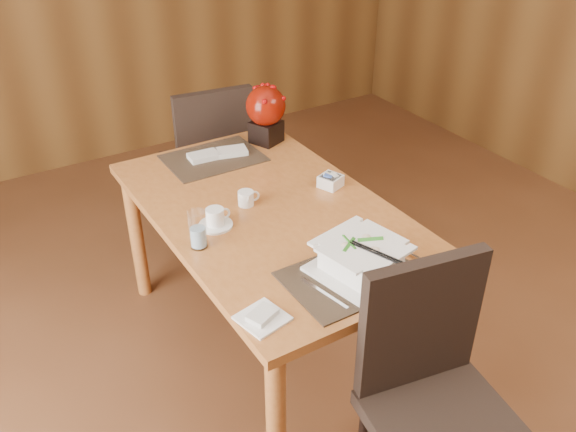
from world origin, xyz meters
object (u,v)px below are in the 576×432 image
soup_setting (361,259)px  creamer_jug (246,198)px  sugar_caddy (331,181)px  dining_table (271,228)px  bread_plate (262,318)px  berry_decor (266,111)px  near_chair (434,387)px  coffee_cup (215,219)px  water_glass (198,229)px  far_chair (210,156)px

soup_setting → creamer_jug: soup_setting is taller
soup_setting → sugar_caddy: bearing=53.2°
dining_table → creamer_jug: (-0.07, 0.08, 0.13)m
dining_table → creamer_jug: creamer_jug is taller
dining_table → bread_plate: bearing=-122.6°
soup_setting → bread_plate: size_ratio=2.50×
dining_table → bread_plate: bread_plate is taller
berry_decor → near_chair: berry_decor is taller
soup_setting → berry_decor: bearing=65.4°
creamer_jug → bread_plate: bearing=-105.2°
bread_plate → soup_setting: bearing=4.5°
sugar_caddy → berry_decor: size_ratio=0.30×
coffee_cup → creamer_jug: (0.18, 0.08, -0.00)m
dining_table → sugar_caddy: bearing=4.8°
coffee_cup → berry_decor: bearing=45.7°
near_chair → dining_table: bearing=103.2°
coffee_cup → creamer_jug: bearing=24.2°
water_glass → near_chair: near_chair is taller
near_chair → creamer_jug: bearing=106.9°
dining_table → soup_setting: bearing=-84.9°
coffee_cup → water_glass: size_ratio=0.90×
creamer_jug → far_chair: 0.96m
soup_setting → sugar_caddy: (0.27, 0.57, -0.03)m
water_glass → coffee_cup: bearing=39.8°
sugar_caddy → near_chair: bearing=-105.4°
water_glass → far_chair: 1.23m
berry_decor → creamer_jug: bearing=-127.7°
dining_table → sugar_caddy: size_ratio=16.92×
creamer_jug → bread_plate: 0.73m
dining_table → water_glass: (-0.37, -0.09, 0.17)m
coffee_cup → far_chair: 1.09m
water_glass → creamer_jug: water_glass is taller
coffee_cup → soup_setting: bearing=-61.1°
coffee_cup → bread_plate: size_ratio=0.97×
sugar_caddy → near_chair: size_ratio=0.09×
bread_plate → sugar_caddy: bearing=41.2°
water_glass → sugar_caddy: water_glass is taller
soup_setting → bread_plate: (-0.42, -0.03, -0.06)m
dining_table → near_chair: size_ratio=1.54×
near_chair → berry_decor: bearing=90.4°
creamer_jug → bread_plate: creamer_jug is taller
coffee_cup → berry_decor: berry_decor is taller
berry_decor → near_chair: bearing=-99.7°
dining_table → coffee_cup: size_ratio=10.93×
far_chair → water_glass: bearing=70.0°
coffee_cup → sugar_caddy: (0.58, 0.03, -0.01)m
near_chair → sugar_caddy: bearing=84.7°
water_glass → bread_plate: (0.00, -0.48, -0.07)m
berry_decor → far_chair: (-0.14, 0.39, -0.37)m
water_glass → sugar_caddy: size_ratio=1.72×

